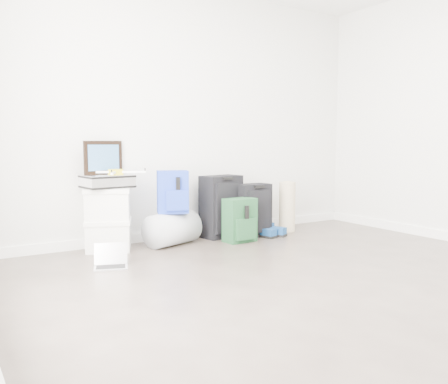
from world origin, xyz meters
TOP-DOWN VIEW (x-y plane):
  - ground at (0.00, 0.00)m, footprint 5.00×5.00m
  - room_envelope at (0.00, 0.02)m, footprint 4.52×5.02m
  - boxes_stack at (-0.99, 2.29)m, footprint 0.53×0.49m
  - briefcase at (-0.99, 2.29)m, footprint 0.47×0.37m
  - painting at (-0.99, 2.39)m, footprint 0.42×0.17m
  - drone at (-0.91, 2.27)m, footprint 0.53×0.53m
  - duffel_bag at (-0.36, 2.19)m, footprint 0.62×0.49m
  - blue_backpack at (-0.36, 2.16)m, footprint 0.35×0.31m
  - large_suitcase at (0.29, 2.28)m, footprint 0.48×0.35m
  - green_backpack at (0.33, 1.95)m, footprint 0.34×0.26m
  - carry_on at (0.62, 2.12)m, footprint 0.38×0.25m
  - shoes at (0.76, 2.03)m, footprint 0.35×0.32m
  - rolled_rug at (1.13, 2.15)m, footprint 0.19×0.19m
  - laptop at (-1.18, 1.67)m, footprint 0.33×0.28m

SIDE VIEW (x-z plane):
  - ground at x=0.00m, z-range 0.00..0.00m
  - laptop at x=-1.18m, z-range -0.05..0.15m
  - shoes at x=0.76m, z-range 0.00..0.10m
  - duffel_bag at x=-0.36m, z-range 0.00..0.34m
  - green_backpack at x=0.33m, z-range -0.01..0.45m
  - rolled_rug at x=1.13m, z-range 0.00..0.59m
  - carry_on at x=0.62m, z-range 0.00..0.59m
  - boxes_stack at x=-0.99m, z-range 0.00..0.61m
  - large_suitcase at x=0.29m, z-range 0.00..0.69m
  - blue_backpack at x=-0.36m, z-range 0.33..0.76m
  - briefcase at x=-0.99m, z-range 0.61..0.74m
  - drone at x=-0.91m, z-range 0.74..0.79m
  - painting at x=-0.99m, z-range 0.74..1.07m
  - room_envelope at x=0.00m, z-range 0.37..3.08m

